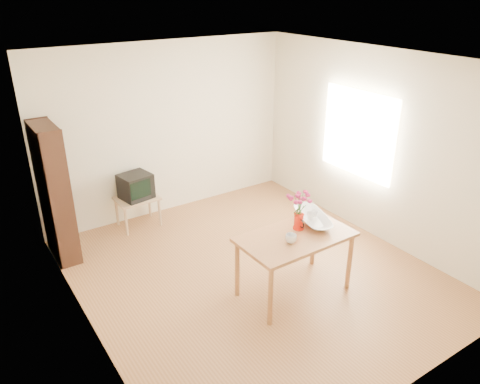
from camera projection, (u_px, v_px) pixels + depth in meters
room at (256, 176)px, 5.36m from camera, size 4.50×4.50×4.50m
table at (295, 242)px, 5.26m from camera, size 1.30×0.75×0.75m
tv_stand at (137, 202)px, 6.85m from camera, size 0.60×0.45×0.46m
bookshelf at (55, 198)px, 5.92m from camera, size 0.28×0.70×1.80m
pitcher at (299, 222)px, 5.33m from camera, size 0.13×0.20×0.19m
flowers at (300, 203)px, 5.23m from camera, size 0.21×0.21×0.30m
mug at (291, 239)px, 5.06m from camera, size 0.15×0.15×0.10m
bowl at (313, 204)px, 5.45m from camera, size 0.60×0.60×0.44m
teacup_a at (311, 208)px, 5.45m from camera, size 0.10×0.10×0.07m
teacup_b at (315, 206)px, 5.51m from camera, size 0.07×0.07×0.07m
television at (135, 186)px, 6.76m from camera, size 0.48×0.45×0.36m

